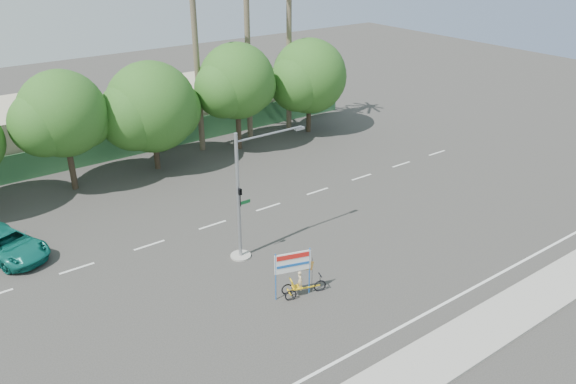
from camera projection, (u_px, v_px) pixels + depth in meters
ground at (324, 275)px, 28.55m from camera, size 120.00×120.00×0.00m
sidewalk_near at (440, 356)px, 23.04m from camera, size 50.00×2.40×0.12m
fence at (150, 139)px, 43.85m from camera, size 38.00×0.08×2.00m
building_right at (211, 100)px, 51.05m from camera, size 14.00×8.00×3.60m
tree_left at (62, 117)px, 35.82m from camera, size 6.66×5.60×8.07m
tree_center at (151, 110)px, 39.25m from camera, size 7.62×6.40×7.85m
tree_right at (236, 84)px, 42.64m from camera, size 6.90×5.80×8.36m
tree_far_right at (309, 78)px, 46.61m from camera, size 7.38×6.20×7.94m
palm_tall at (247, 8)px, 42.59m from camera, size 3.73×3.79×17.45m
palm_mid at (289, 18)px, 45.17m from camera, size 3.73×3.79×15.45m
palm_short at (195, 36)px, 40.89m from camera, size 3.73×3.79×14.45m
traffic_signal at (244, 207)px, 29.05m from camera, size 4.72×1.10×7.00m
trike_billboard at (298, 277)px, 26.55m from camera, size 2.50×1.05×2.56m
pickup_truck at (7, 245)px, 29.86m from camera, size 4.10×5.66×1.43m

